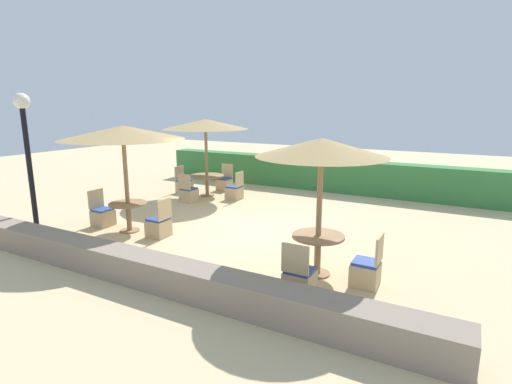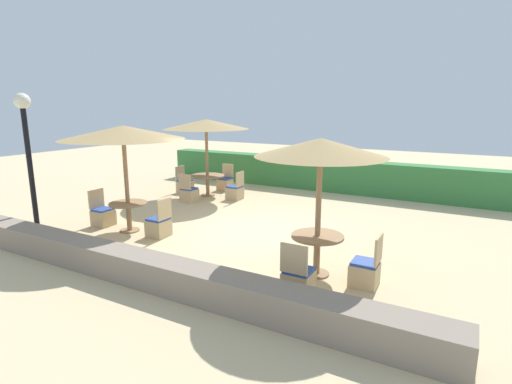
{
  "view_description": "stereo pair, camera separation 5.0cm",
  "coord_description": "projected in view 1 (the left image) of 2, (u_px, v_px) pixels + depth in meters",
  "views": [
    {
      "loc": [
        4.7,
        -8.02,
        3.07
      ],
      "look_at": [
        0.0,
        0.6,
        0.9
      ],
      "focal_mm": 28.0,
      "sensor_mm": 36.0,
      "label": 1
    },
    {
      "loc": [
        4.74,
        -8.0,
        3.07
      ],
      "look_at": [
        0.0,
        0.6,
        0.9
      ],
      "focal_mm": 28.0,
      "sensor_mm": 36.0,
      "label": 2
    }
  ],
  "objects": [
    {
      "name": "parasol_front_right",
      "position": [
        321.0,
        148.0,
        6.87
      ],
      "size": [
        2.31,
        2.31,
        2.5
      ],
      "color": "#93704C",
      "rests_on": "ground_plane"
    },
    {
      "name": "patio_chair_front_right_south",
      "position": [
        299.0,
        280.0,
        6.51
      ],
      "size": [
        0.46,
        0.46,
        0.93
      ],
      "color": "tan",
      "rests_on": "ground_plane"
    },
    {
      "name": "parasol_back_left",
      "position": [
        205.0,
        124.0,
        13.15
      ],
      "size": [
        2.83,
        2.83,
        2.58
      ],
      "color": "#93704C",
      "rests_on": "ground_plane"
    },
    {
      "name": "hedge_row",
      "position": [
        323.0,
        174.0,
        14.5
      ],
      "size": [
        13.0,
        0.7,
        1.14
      ],
      "primitive_type": "cube",
      "color": "#387A3D",
      "rests_on": "ground_plane"
    },
    {
      "name": "lamp_post",
      "position": [
        26.0,
        136.0,
        9.24
      ],
      "size": [
        0.36,
        0.36,
        3.32
      ],
      "color": "black",
      "rests_on": "ground_plane"
    },
    {
      "name": "parasol_front_left",
      "position": [
        123.0,
        133.0,
        9.33
      ],
      "size": [
        2.89,
        2.89,
        2.58
      ],
      "color": "#93704C",
      "rests_on": "ground_plane"
    },
    {
      "name": "stone_border",
      "position": [
        149.0,
        271.0,
        6.88
      ],
      "size": [
        10.0,
        0.56,
        0.52
      ],
      "primitive_type": "cube",
      "color": "gray",
      "rests_on": "ground_plane"
    },
    {
      "name": "patio_chair_back_left_west",
      "position": [
        184.0,
        185.0,
        14.12
      ],
      "size": [
        0.46,
        0.46,
        0.93
      ],
      "rotation": [
        0.0,
        0.0,
        -1.57
      ],
      "color": "tan",
      "rests_on": "ground_plane"
    },
    {
      "name": "round_table_front_left",
      "position": [
        128.0,
        210.0,
        9.74
      ],
      "size": [
        0.91,
        0.91,
        0.72
      ],
      "color": "#93704C",
      "rests_on": "ground_plane"
    },
    {
      "name": "patio_chair_front_left_east",
      "position": [
        159.0,
        226.0,
        9.41
      ],
      "size": [
        0.46,
        0.46,
        0.93
      ],
      "rotation": [
        0.0,
        0.0,
        1.57
      ],
      "color": "tan",
      "rests_on": "ground_plane"
    },
    {
      "name": "patio_chair_back_left_east",
      "position": [
        235.0,
        192.0,
        13.09
      ],
      "size": [
        0.46,
        0.46,
        0.93
      ],
      "rotation": [
        0.0,
        0.0,
        1.57
      ],
      "color": "tan",
      "rests_on": "ground_plane"
    },
    {
      "name": "round_table_front_right",
      "position": [
        318.0,
        245.0,
        7.25
      ],
      "size": [
        0.95,
        0.95,
        0.75
      ],
      "color": "#93704C",
      "rests_on": "ground_plane"
    },
    {
      "name": "patio_chair_back_left_north",
      "position": [
        225.0,
        183.0,
        14.52
      ],
      "size": [
        0.46,
        0.46,
        0.93
      ],
      "rotation": [
        0.0,
        0.0,
        3.14
      ],
      "color": "tan",
      "rests_on": "ground_plane"
    },
    {
      "name": "patio_chair_front_right_east",
      "position": [
        366.0,
        271.0,
        6.85
      ],
      "size": [
        0.46,
        0.46,
        0.93
      ],
      "rotation": [
        0.0,
        0.0,
        1.57
      ],
      "color": "tan",
      "rests_on": "ground_plane"
    },
    {
      "name": "round_table_back_left",
      "position": [
        207.0,
        179.0,
        13.55
      ],
      "size": [
        1.17,
        1.17,
        0.71
      ],
      "color": "#93704C",
      "rests_on": "ground_plane"
    },
    {
      "name": "patio_chair_back_left_south",
      "position": [
        189.0,
        194.0,
        12.75
      ],
      "size": [
        0.46,
        0.46,
        0.93
      ],
      "color": "tan",
      "rests_on": "ground_plane"
    },
    {
      "name": "patio_chair_front_left_west",
      "position": [
        102.0,
        216.0,
        10.26
      ],
      "size": [
        0.46,
        0.46,
        0.93
      ],
      "rotation": [
        0.0,
        0.0,
        -1.57
      ],
      "color": "tan",
      "rests_on": "ground_plane"
    },
    {
      "name": "ground_plane",
      "position": [
        244.0,
        233.0,
        9.74
      ],
      "size": [
        40.0,
        40.0,
        0.0
      ],
      "primitive_type": "plane",
      "color": "#D1BA8C"
    }
  ]
}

